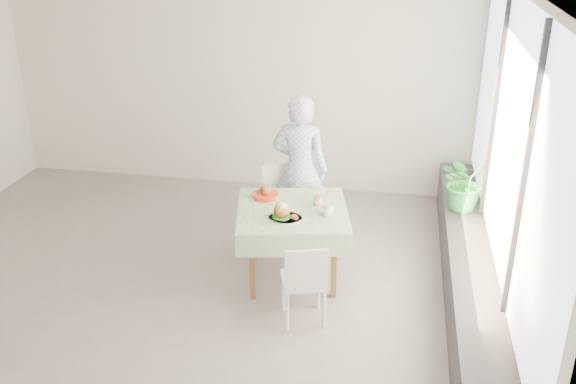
% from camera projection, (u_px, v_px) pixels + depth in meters
% --- Properties ---
extents(floor, '(6.00, 6.00, 0.00)m').
position_uv_depth(floor, '(179.00, 277.00, 6.42)').
color(floor, '#64615F').
rests_on(floor, ground).
extents(wall_back, '(6.00, 0.02, 2.80)m').
position_uv_depth(wall_back, '(237.00, 80.00, 8.11)').
color(wall_back, silver).
rests_on(wall_back, ground).
extents(wall_front, '(6.00, 0.02, 2.80)m').
position_uv_depth(wall_front, '(13.00, 290.00, 3.60)').
color(wall_front, silver).
rests_on(wall_front, ground).
extents(wall_right, '(0.02, 5.00, 2.80)m').
position_uv_depth(wall_right, '(509.00, 166.00, 5.36)').
color(wall_right, silver).
rests_on(wall_right, ground).
extents(window_pane, '(0.01, 4.80, 2.18)m').
position_uv_depth(window_pane, '(510.00, 138.00, 5.27)').
color(window_pane, '#D1E0F9').
rests_on(window_pane, ground).
extents(window_ledge, '(0.40, 4.80, 0.50)m').
position_uv_depth(window_ledge, '(469.00, 282.00, 5.85)').
color(window_ledge, black).
rests_on(window_ledge, ground).
extents(cafe_table, '(1.23, 1.23, 0.74)m').
position_uv_depth(cafe_table, '(292.00, 235.00, 6.25)').
color(cafe_table, brown).
rests_on(cafe_table, ground).
extents(chair_far, '(0.53, 0.53, 0.85)m').
position_uv_depth(chair_far, '(284.00, 220.00, 7.01)').
color(chair_far, white).
rests_on(chair_far, ground).
extents(chair_near, '(0.46, 0.46, 0.79)m').
position_uv_depth(chair_near, '(304.00, 296.00, 5.65)').
color(chair_near, white).
rests_on(chair_near, ground).
extents(diner, '(0.63, 0.44, 1.66)m').
position_uv_depth(diner, '(300.00, 169.00, 6.84)').
color(diner, '#84A3D4').
rests_on(diner, ground).
extents(main_dish, '(0.32, 0.32, 0.16)m').
position_uv_depth(main_dish, '(283.00, 214.00, 5.91)').
color(main_dish, white).
rests_on(main_dish, cafe_table).
extents(juice_cup_orange, '(0.09, 0.09, 0.25)m').
position_uv_depth(juice_cup_orange, '(318.00, 200.00, 6.20)').
color(juice_cup_orange, white).
rests_on(juice_cup_orange, cafe_table).
extents(juice_cup_lemonade, '(0.11, 0.11, 0.30)m').
position_uv_depth(juice_cup_lemonade, '(327.00, 208.00, 5.99)').
color(juice_cup_lemonade, white).
rests_on(juice_cup_lemonade, cafe_table).
extents(second_dish, '(0.26, 0.26, 0.13)m').
position_uv_depth(second_dish, '(265.00, 194.00, 6.37)').
color(second_dish, '#B52C12').
rests_on(second_dish, cafe_table).
extents(potted_plant, '(0.73, 0.70, 0.62)m').
position_uv_depth(potted_plant, '(466.00, 181.00, 6.60)').
color(potted_plant, '#2A7E31').
rests_on(potted_plant, window_ledge).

